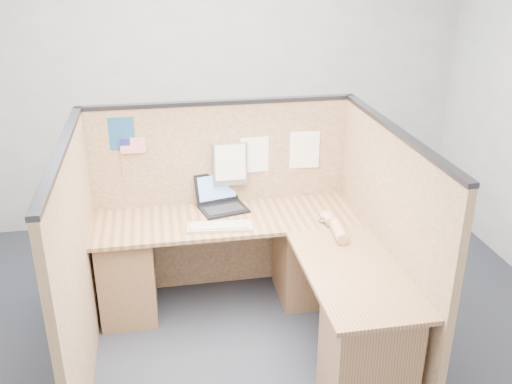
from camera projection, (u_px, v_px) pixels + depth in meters
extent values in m
plane|color=#1E222A|center=(242.00, 358.00, 3.86)|extent=(5.00, 5.00, 0.00)
plane|color=#989A9D|center=(203.00, 82.00, 5.34)|extent=(5.00, 0.00, 5.00)
cube|color=brown|center=(221.00, 198.00, 4.47)|extent=(2.05, 0.05, 1.50)
cube|color=#232328|center=(219.00, 102.00, 4.16)|extent=(2.05, 0.06, 0.03)
cube|color=brown|center=(78.00, 268.00, 3.49)|extent=(0.05, 1.80, 1.50)
cube|color=#232328|center=(61.00, 150.00, 3.19)|extent=(0.06, 1.80, 0.03)
cube|color=brown|center=(386.00, 240.00, 3.82)|extent=(0.05, 1.80, 1.50)
cube|color=#232328|center=(397.00, 131.00, 3.52)|extent=(0.06, 1.80, 0.03)
cube|color=brown|center=(227.00, 220.00, 4.19)|extent=(1.95, 0.60, 0.03)
cube|color=brown|center=(355.00, 273.00, 3.51)|extent=(0.60, 1.15, 0.03)
cube|color=brown|center=(127.00, 272.00, 4.21)|extent=(0.40, 0.50, 0.70)
cube|color=brown|center=(304.00, 256.00, 4.43)|extent=(0.40, 0.50, 0.70)
cube|color=brown|center=(369.00, 354.00, 3.36)|extent=(0.50, 0.40, 0.70)
cube|color=black|center=(224.00, 209.00, 4.30)|extent=(0.39, 0.32, 0.02)
cube|color=black|center=(221.00, 186.00, 4.40)|extent=(0.34, 0.15, 0.23)
cube|color=#4E71AD|center=(221.00, 187.00, 4.39)|extent=(0.30, 0.12, 0.18)
cube|color=gray|center=(220.00, 227.00, 4.02)|extent=(0.47, 0.20, 0.02)
cube|color=silver|center=(220.00, 225.00, 4.02)|extent=(0.43, 0.16, 0.01)
ellipsoid|color=silver|center=(327.00, 219.00, 4.11)|extent=(0.13, 0.09, 0.05)
ellipsoid|color=tan|center=(327.00, 216.00, 4.09)|extent=(0.10, 0.12, 0.06)
cylinder|color=tan|center=(330.00, 221.00, 4.05)|extent=(0.07, 0.06, 0.07)
cylinder|color=tan|center=(339.00, 231.00, 3.91)|extent=(0.11, 0.30, 0.09)
cube|color=navy|center=(122.00, 134.00, 4.09)|extent=(0.18, 0.02, 0.24)
cylinder|color=olive|center=(121.00, 159.00, 4.16)|extent=(0.01, 0.01, 0.32)
cube|color=red|center=(133.00, 146.00, 4.13)|extent=(0.18, 0.00, 0.12)
cube|color=navy|center=(125.00, 142.00, 4.11)|extent=(0.07, 0.00, 0.05)
cube|color=slate|center=(230.00, 164.00, 4.31)|extent=(0.26, 0.05, 0.33)
cube|color=white|center=(230.00, 163.00, 4.28)|extent=(0.23, 0.01, 0.28)
cube|color=white|center=(255.00, 155.00, 4.34)|extent=(0.22, 0.02, 0.28)
cube|color=white|center=(304.00, 150.00, 4.40)|extent=(0.23, 0.02, 0.30)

